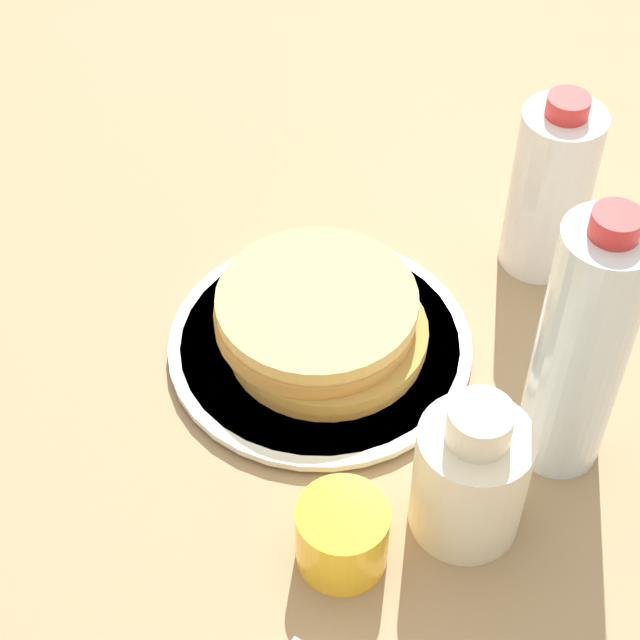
{
  "coord_description": "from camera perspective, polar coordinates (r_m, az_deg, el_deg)",
  "views": [
    {
      "loc": [
        0.64,
        0.09,
        0.72
      ],
      "look_at": [
        0.02,
        0.01,
        0.04
      ],
      "focal_mm": 60.0,
      "sensor_mm": 36.0,
      "label": 1
    }
  ],
  "objects": [
    {
      "name": "cream_jug",
      "position": [
        0.81,
        8.03,
        -8.2
      ],
      "size": [
        0.09,
        0.09,
        0.14
      ],
      "color": "beige",
      "rests_on": "ground_plane"
    },
    {
      "name": "juice_glass",
      "position": [
        0.81,
        1.19,
        -11.4
      ],
      "size": [
        0.07,
        0.07,
        0.06
      ],
      "color": "yellow",
      "rests_on": "ground_plane"
    },
    {
      "name": "water_bottle_mid",
      "position": [
        1.0,
        12.21,
        6.86
      ],
      "size": [
        0.08,
        0.08,
        0.19
      ],
      "color": "white",
      "rests_on": "ground_plane"
    },
    {
      "name": "pancake_stack",
      "position": [
        0.93,
        0.06,
        -0.06
      ],
      "size": [
        0.18,
        0.19,
        0.05
      ],
      "color": "#CB9147",
      "rests_on": "plate"
    },
    {
      "name": "ground_plane",
      "position": [
        0.97,
        -0.55,
        -0.83
      ],
      "size": [
        4.0,
        4.0,
        0.0
      ],
      "primitive_type": "plane",
      "color": "#9E7F5B"
    },
    {
      "name": "plate",
      "position": [
        0.95,
        0.0,
        -1.34
      ],
      "size": [
        0.27,
        0.27,
        0.01
      ],
      "color": "silver",
      "rests_on": "ground_plane"
    },
    {
      "name": "water_bottle_near",
      "position": [
        0.82,
        13.77,
        -1.51
      ],
      "size": [
        0.07,
        0.07,
        0.26
      ],
      "color": "silver",
      "rests_on": "ground_plane"
    }
  ]
}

